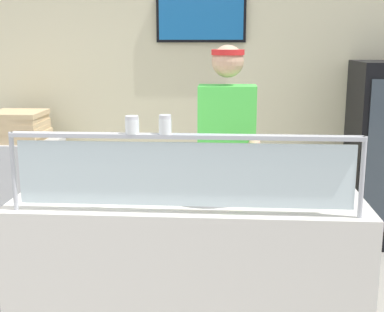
{
  "coord_description": "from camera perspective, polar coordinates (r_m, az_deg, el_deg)",
  "views": [
    {
      "loc": [
        1.17,
        -2.4,
        1.79
      ],
      "look_at": [
        0.96,
        0.41,
        1.16
      ],
      "focal_mm": 49.18,
      "sensor_mm": 36.0,
      "label": 1
    }
  ],
  "objects": [
    {
      "name": "serving_counter",
      "position": [
        3.08,
        -0.32,
        -12.77
      ],
      "size": [
        1.9,
        0.75,
        0.95
      ],
      "primitive_type": "cube",
      "color": "silver",
      "rests_on": "ground"
    },
    {
      "name": "prep_shelf",
      "position": [
        5.19,
        -17.9,
        -3.2
      ],
      "size": [
        0.7,
        0.55,
        0.89
      ],
      "primitive_type": "cube",
      "color": "#B7BABF",
      "rests_on": "ground"
    },
    {
      "name": "shop_rear_unit",
      "position": [
        5.14,
        1.66,
        7.63
      ],
      "size": [
        6.3,
        0.13,
        2.7
      ],
      "color": "beige",
      "rests_on": "ground"
    },
    {
      "name": "parmesan_shaker",
      "position": [
        2.54,
        -6.51,
        3.26
      ],
      "size": [
        0.07,
        0.07,
        0.09
      ],
      "color": "white",
      "rests_on": "sneeze_guard"
    },
    {
      "name": "pepper_flake_shaker",
      "position": [
        2.52,
        -2.93,
        3.3
      ],
      "size": [
        0.06,
        0.06,
        0.09
      ],
      "color": "white",
      "rests_on": "sneeze_guard"
    },
    {
      "name": "pizza_server",
      "position": [
        2.88,
        2.47,
        -3.67
      ],
      "size": [
        0.1,
        0.29,
        0.01
      ],
      "primitive_type": "cube",
      "rotation": [
        0.0,
        0.0,
        -0.08
      ],
      "color": "#ADAFB7",
      "rests_on": "pizza_tray"
    },
    {
      "name": "pizza_tray",
      "position": [
        2.91,
        1.62,
        -3.96
      ],
      "size": [
        0.48,
        0.48,
        0.04
      ],
      "color": "#9EA0A8",
      "rests_on": "serving_counter"
    },
    {
      "name": "pizza_box_stack",
      "position": [
        5.07,
        -18.31,
        3.1
      ],
      "size": [
        0.49,
        0.47,
        0.27
      ],
      "color": "tan",
      "rests_on": "prep_shelf"
    },
    {
      "name": "ground_plane",
      "position": [
        3.85,
        0.42,
        -15.22
      ],
      "size": [
        12.0,
        12.0,
        0.0
      ],
      "primitive_type": "plane",
      "color": "gray",
      "rests_on": "ground"
    },
    {
      "name": "worker_figure",
      "position": [
        3.55,
        3.82,
        -0.32
      ],
      "size": [
        0.41,
        0.5,
        1.76
      ],
      "color": "#23232D",
      "rests_on": "ground"
    },
    {
      "name": "sneeze_guard",
      "position": [
        2.54,
        -0.89,
        -0.77
      ],
      "size": [
        1.73,
        0.06,
        0.4
      ],
      "color": "#B2B5BC",
      "rests_on": "serving_counter"
    }
  ]
}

